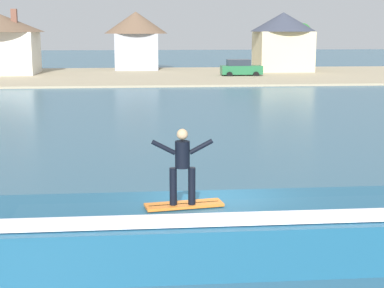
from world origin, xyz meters
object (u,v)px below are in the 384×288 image
(surfboard, at_px, (184,205))
(car_far_shore, at_px, (241,68))
(house_gabled_white, at_px, (283,39))
(tree_tall_bare, at_px, (276,37))
(tree_short_bushy, at_px, (302,34))
(wave_crest, at_px, (214,231))
(surfer, at_px, (182,162))
(house_small_cottage, at_px, (136,37))

(surfboard, relative_size, car_far_shore, 0.41)
(house_gabled_white, relative_size, tree_tall_bare, 1.34)
(surfboard, relative_size, tree_short_bushy, 0.31)
(wave_crest, relative_size, car_far_shore, 2.38)
(car_far_shore, relative_size, tree_short_bushy, 0.75)
(car_far_shore, bearing_deg, surfboard, -101.30)
(surfboard, distance_m, surfer, 0.98)
(surfboard, relative_size, tree_tall_bare, 0.31)
(surfer, bearing_deg, house_small_cottage, 90.75)
(wave_crest, xyz_separation_m, tree_tall_bare, (14.49, 55.96, 3.47))
(wave_crest, relative_size, surfboard, 5.75)
(tree_tall_bare, height_order, tree_short_bushy, tree_short_bushy)
(surfboard, xyz_separation_m, house_gabled_white, (16.07, 56.61, 2.54))
(surfboard, xyz_separation_m, tree_tall_bare, (15.18, 56.13, 2.78))
(surfboard, height_order, tree_tall_bare, tree_tall_bare)
(tree_tall_bare, bearing_deg, house_small_cottage, 162.11)
(car_far_shore, bearing_deg, house_small_cottage, 134.39)
(surfboard, xyz_separation_m, surfer, (-0.04, -0.08, 0.98))
(house_gabled_white, distance_m, house_small_cottage, 17.55)
(wave_crest, relative_size, tree_short_bushy, 1.79)
(wave_crest, xyz_separation_m, car_far_shore, (9.34, 50.02, 0.36))
(surfer, xyz_separation_m, house_gabled_white, (16.10, 56.68, 1.56))
(car_far_shore, relative_size, tree_tall_bare, 0.75)
(car_far_shore, bearing_deg, tree_tall_bare, 49.04)
(car_far_shore, xyz_separation_m, house_gabled_white, (6.04, 6.41, 2.86))
(surfer, distance_m, car_far_shore, 51.28)
(wave_crest, distance_m, surfboard, 0.99)
(tree_tall_bare, bearing_deg, car_far_shore, -130.96)
(car_far_shore, xyz_separation_m, tree_short_bushy, (9.09, 9.45, 3.43))
(surfboard, distance_m, car_far_shore, 51.19)
(house_gabled_white, bearing_deg, car_far_shore, -133.26)
(car_far_shore, distance_m, tree_tall_bare, 8.45)
(surfboard, height_order, surfer, surfer)
(surfboard, relative_size, surfer, 1.05)
(wave_crest, distance_m, house_gabled_white, 58.58)
(surfer, bearing_deg, surfboard, 63.79)
(surfboard, distance_m, house_small_cottage, 61.37)
(car_far_shore, bearing_deg, wave_crest, -100.58)
(wave_crest, bearing_deg, tree_tall_bare, 75.48)
(surfer, bearing_deg, tree_tall_bare, 74.85)
(surfboard, distance_m, tree_short_bushy, 62.71)
(house_small_cottage, relative_size, tree_tall_bare, 1.33)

